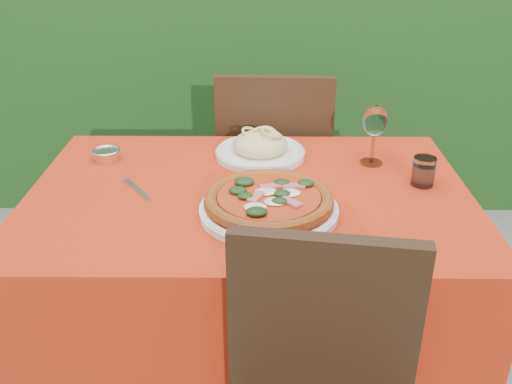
{
  "coord_description": "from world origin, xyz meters",
  "views": [
    {
      "loc": [
        0.03,
        -1.46,
        1.47
      ],
      "look_at": [
        0.02,
        -0.05,
        0.77
      ],
      "focal_mm": 40.0,
      "sensor_mm": 36.0,
      "label": 1
    }
  ],
  "objects_px": {
    "chair_far": "(274,169)",
    "pizza_plate": "(269,203)",
    "steel_ramekin": "(107,155)",
    "water_glass": "(423,173)",
    "fork": "(139,191)",
    "pasta_plate": "(260,148)",
    "wine_glass": "(375,123)"
  },
  "relations": [
    {
      "from": "pasta_plate",
      "to": "water_glass",
      "type": "distance_m",
      "value": 0.52
    },
    {
      "from": "wine_glass",
      "to": "steel_ramekin",
      "type": "relative_size",
      "value": 2.36
    },
    {
      "from": "water_glass",
      "to": "fork",
      "type": "xyz_separation_m",
      "value": [
        -0.82,
        -0.05,
        -0.04
      ]
    },
    {
      "from": "chair_far",
      "to": "steel_ramekin",
      "type": "relative_size",
      "value": 11.68
    },
    {
      "from": "pasta_plate",
      "to": "fork",
      "type": "bearing_deg",
      "value": -142.93
    },
    {
      "from": "chair_far",
      "to": "fork",
      "type": "height_order",
      "value": "chair_far"
    },
    {
      "from": "chair_far",
      "to": "pasta_plate",
      "type": "xyz_separation_m",
      "value": [
        -0.06,
        -0.35,
        0.24
      ]
    },
    {
      "from": "chair_far",
      "to": "steel_ramekin",
      "type": "bearing_deg",
      "value": 37.43
    },
    {
      "from": "chair_far",
      "to": "water_glass",
      "type": "height_order",
      "value": "chair_far"
    },
    {
      "from": "fork",
      "to": "steel_ramekin",
      "type": "height_order",
      "value": "steel_ramekin"
    },
    {
      "from": "pasta_plate",
      "to": "wine_glass",
      "type": "height_order",
      "value": "wine_glass"
    },
    {
      "from": "chair_far",
      "to": "pasta_plate",
      "type": "bearing_deg",
      "value": 83.63
    },
    {
      "from": "fork",
      "to": "steel_ramekin",
      "type": "bearing_deg",
      "value": 87.77
    },
    {
      "from": "water_glass",
      "to": "wine_glass",
      "type": "distance_m",
      "value": 0.22
    },
    {
      "from": "steel_ramekin",
      "to": "pasta_plate",
      "type": "bearing_deg",
      "value": 3.31
    },
    {
      "from": "pasta_plate",
      "to": "fork",
      "type": "distance_m",
      "value": 0.43
    },
    {
      "from": "chair_far",
      "to": "water_glass",
      "type": "distance_m",
      "value": 0.74
    },
    {
      "from": "water_glass",
      "to": "wine_glass",
      "type": "xyz_separation_m",
      "value": [
        -0.12,
        0.15,
        0.1
      ]
    },
    {
      "from": "pasta_plate",
      "to": "fork",
      "type": "height_order",
      "value": "pasta_plate"
    },
    {
      "from": "pizza_plate",
      "to": "water_glass",
      "type": "xyz_separation_m",
      "value": [
        0.45,
        0.18,
        0.01
      ]
    },
    {
      "from": "chair_far",
      "to": "wine_glass",
      "type": "xyz_separation_m",
      "value": [
        0.3,
        -0.41,
        0.34
      ]
    },
    {
      "from": "fork",
      "to": "chair_far",
      "type": "bearing_deg",
      "value": 22.05
    },
    {
      "from": "pasta_plate",
      "to": "wine_glass",
      "type": "relative_size",
      "value": 1.51
    },
    {
      "from": "water_glass",
      "to": "steel_ramekin",
      "type": "bearing_deg",
      "value": 169.48
    },
    {
      "from": "chair_far",
      "to": "fork",
      "type": "distance_m",
      "value": 0.76
    },
    {
      "from": "pizza_plate",
      "to": "steel_ramekin",
      "type": "xyz_separation_m",
      "value": [
        -0.52,
        0.36,
        -0.02
      ]
    },
    {
      "from": "fork",
      "to": "pasta_plate",
      "type": "bearing_deg",
      "value": 2.25
    },
    {
      "from": "chair_far",
      "to": "pizza_plate",
      "type": "bearing_deg",
      "value": 90.1
    },
    {
      "from": "pizza_plate",
      "to": "chair_far",
      "type": "bearing_deg",
      "value": 87.49
    },
    {
      "from": "wine_glass",
      "to": "fork",
      "type": "relative_size",
      "value": 1.08
    },
    {
      "from": "pasta_plate",
      "to": "steel_ramekin",
      "type": "distance_m",
      "value": 0.49
    },
    {
      "from": "chair_far",
      "to": "pasta_plate",
      "type": "height_order",
      "value": "chair_far"
    }
  ]
}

